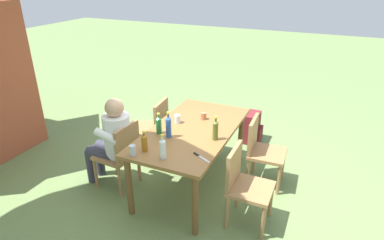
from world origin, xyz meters
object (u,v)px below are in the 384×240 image
(cup_glass, at_px, (177,119))
(bottle_amber, at_px, (144,142))
(chair_far_left, at_px, (121,152))
(chair_far_right, at_px, (154,126))
(bottle_blue, at_px, (168,126))
(bottle_green, at_px, (159,125))
(chair_near_right, at_px, (261,148))
(bottle_olive, at_px, (215,130))
(cup_steel, at_px, (133,150))
(person_in_white_shirt, at_px, (112,138))
(cup_terracotta, at_px, (204,116))
(backpack_by_near_side, at_px, (253,128))
(dining_table, at_px, (192,136))
(chair_near_left, at_px, (244,183))
(bottle_clear, at_px, (163,148))
(table_knife, at_px, (200,157))

(cup_glass, bearing_deg, bottle_amber, 179.42)
(chair_far_left, relative_size, cup_glass, 8.26)
(chair_far_right, xyz_separation_m, bottle_blue, (-0.69, -0.61, 0.42))
(bottle_green, bearing_deg, bottle_blue, -104.90)
(chair_near_right, relative_size, bottle_olive, 3.07)
(cup_steel, bearing_deg, bottle_olive, -44.45)
(person_in_white_shirt, relative_size, cup_terracotta, 13.36)
(bottle_blue, bearing_deg, cup_glass, 11.47)
(bottle_green, bearing_deg, cup_steel, 179.88)
(bottle_green, relative_size, cup_steel, 2.25)
(chair_far_left, bearing_deg, bottle_green, -71.75)
(bottle_amber, distance_m, backpack_by_near_side, 2.30)
(dining_table, height_order, backpack_by_near_side, dining_table)
(chair_near_left, height_order, bottle_green, bottle_green)
(chair_near_right, bearing_deg, cup_steel, 137.75)
(cup_glass, bearing_deg, bottle_clear, -163.43)
(chair_near_left, relative_size, bottle_olive, 3.07)
(dining_table, distance_m, bottle_amber, 0.74)
(cup_glass, bearing_deg, chair_near_right, -73.26)
(person_in_white_shirt, height_order, cup_glass, person_in_white_shirt)
(person_in_white_shirt, bearing_deg, bottle_olive, -77.77)
(dining_table, xyz_separation_m, table_knife, (-0.55, -0.34, 0.09))
(chair_near_left, distance_m, cup_terracotta, 1.09)
(dining_table, bearing_deg, bottle_olive, -111.01)
(bottle_olive, bearing_deg, chair_near_right, -39.23)
(table_knife, bearing_deg, backpack_by_near_side, -2.23)
(bottle_blue, bearing_deg, chair_far_left, 100.51)
(bottle_clear, distance_m, table_knife, 0.39)
(cup_steel, bearing_deg, person_in_white_shirt, 55.00)
(dining_table, relative_size, cup_steel, 15.76)
(dining_table, bearing_deg, bottle_amber, 159.87)
(person_in_white_shirt, height_order, table_knife, person_in_white_shirt)
(bottle_green, bearing_deg, chair_near_left, -97.73)
(cup_terracotta, height_order, backpack_by_near_side, cup_terracotta)
(bottle_olive, bearing_deg, chair_near_left, -121.73)
(chair_far_left, xyz_separation_m, chair_near_left, (0.01, -1.54, 0.00))
(bottle_amber, xyz_separation_m, table_knife, (0.12, -0.58, -0.10))
(chair_far_left, bearing_deg, chair_far_right, 0.01)
(dining_table, height_order, bottle_blue, bottle_blue)
(table_knife, bearing_deg, chair_far_left, 82.31)
(chair_far_left, xyz_separation_m, bottle_green, (0.15, -0.46, 0.40))
(bottle_amber, relative_size, bottle_green, 0.93)
(bottle_blue, bearing_deg, chair_near_right, -53.77)
(chair_near_left, xyz_separation_m, bottle_green, (0.15, 1.08, 0.40))
(cup_steel, relative_size, backpack_by_near_side, 0.23)
(backpack_by_near_side, bearing_deg, chair_near_right, -161.17)
(person_in_white_shirt, height_order, bottle_amber, person_in_white_shirt)
(chair_near_left, relative_size, bottle_clear, 3.26)
(chair_far_right, relative_size, bottle_amber, 3.73)
(dining_table, bearing_deg, chair_far_left, 117.56)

